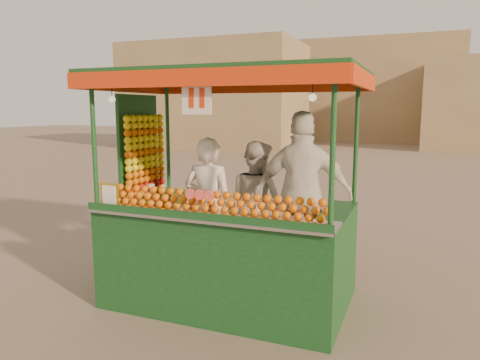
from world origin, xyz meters
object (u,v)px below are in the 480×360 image
at_px(vendor_left, 209,206).
at_px(vendor_right, 303,195).
at_px(juice_cart, 221,230).
at_px(vendor_middle, 257,203).

bearing_deg(vendor_left, vendor_right, -167.98).
relative_size(vendor_left, vendor_right, 0.84).
xyz_separation_m(juice_cart, vendor_right, (0.86, 0.42, 0.41)).
bearing_deg(vendor_middle, juice_cart, 94.93).
relative_size(vendor_left, vendor_middle, 1.04).
height_order(vendor_left, vendor_right, vendor_right).
distance_m(vendor_left, vendor_right, 1.12).
xyz_separation_m(vendor_middle, vendor_right, (0.64, -0.19, 0.19)).
xyz_separation_m(vendor_left, vendor_middle, (0.42, 0.52, -0.03)).
bearing_deg(vendor_middle, vendor_left, 76.05).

